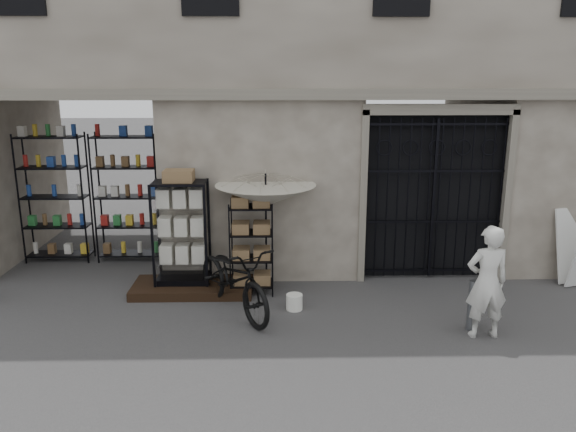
{
  "coord_description": "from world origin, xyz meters",
  "views": [
    {
      "loc": [
        -1.0,
        -7.35,
        3.58
      ],
      "look_at": [
        -0.8,
        1.4,
        1.35
      ],
      "focal_mm": 35.0,
      "sensor_mm": 36.0,
      "label": 1
    }
  ],
  "objects_px": {
    "wire_rack": "(252,248)",
    "bicycle": "(235,312)",
    "white_bucket": "(294,302)",
    "shopkeeper": "(482,336)",
    "steel_bollard": "(472,305)",
    "display_cabinet": "(181,238)",
    "market_umbrella": "(266,190)"
  },
  "relations": [
    {
      "from": "bicycle",
      "to": "white_bucket",
      "type": "bearing_deg",
      "value": -27.15
    },
    {
      "from": "bicycle",
      "to": "shopkeeper",
      "type": "bearing_deg",
      "value": -46.13
    },
    {
      "from": "display_cabinet",
      "to": "white_bucket",
      "type": "xyz_separation_m",
      "value": [
        1.86,
        -0.88,
        -0.8
      ]
    },
    {
      "from": "display_cabinet",
      "to": "steel_bollard",
      "type": "xyz_separation_m",
      "value": [
        4.37,
        -1.63,
        -0.55
      ]
    },
    {
      "from": "shopkeeper",
      "to": "wire_rack",
      "type": "bearing_deg",
      "value": -30.86
    },
    {
      "from": "white_bucket",
      "to": "steel_bollard",
      "type": "relative_size",
      "value": 0.34
    },
    {
      "from": "display_cabinet",
      "to": "steel_bollard",
      "type": "height_order",
      "value": "display_cabinet"
    },
    {
      "from": "display_cabinet",
      "to": "bicycle",
      "type": "relative_size",
      "value": 0.89
    },
    {
      "from": "wire_rack",
      "to": "market_umbrella",
      "type": "relative_size",
      "value": 0.66
    },
    {
      "from": "market_umbrella",
      "to": "white_bucket",
      "type": "relative_size",
      "value": 9.31
    },
    {
      "from": "white_bucket",
      "to": "shopkeeper",
      "type": "distance_m",
      "value": 2.79
    },
    {
      "from": "display_cabinet",
      "to": "shopkeeper",
      "type": "xyz_separation_m",
      "value": [
        4.46,
        -1.85,
        -0.92
      ]
    },
    {
      "from": "white_bucket",
      "to": "bicycle",
      "type": "bearing_deg",
      "value": -175.37
    },
    {
      "from": "wire_rack",
      "to": "shopkeeper",
      "type": "xyz_separation_m",
      "value": [
        3.29,
        -1.73,
        -0.77
      ]
    },
    {
      "from": "market_umbrella",
      "to": "shopkeeper",
      "type": "height_order",
      "value": "market_umbrella"
    },
    {
      "from": "market_umbrella",
      "to": "steel_bollard",
      "type": "relative_size",
      "value": 3.21
    },
    {
      "from": "bicycle",
      "to": "shopkeeper",
      "type": "distance_m",
      "value": 3.65
    },
    {
      "from": "market_umbrella",
      "to": "steel_bollard",
      "type": "height_order",
      "value": "market_umbrella"
    },
    {
      "from": "wire_rack",
      "to": "market_umbrella",
      "type": "bearing_deg",
      "value": 25.29
    },
    {
      "from": "steel_bollard",
      "to": "shopkeeper",
      "type": "bearing_deg",
      "value": -67.74
    },
    {
      "from": "wire_rack",
      "to": "white_bucket",
      "type": "bearing_deg",
      "value": -63.28
    },
    {
      "from": "display_cabinet",
      "to": "shopkeeper",
      "type": "height_order",
      "value": "display_cabinet"
    },
    {
      "from": "market_umbrella",
      "to": "bicycle",
      "type": "distance_m",
      "value": 2.06
    },
    {
      "from": "wire_rack",
      "to": "steel_bollard",
      "type": "distance_m",
      "value": 3.56
    },
    {
      "from": "white_bucket",
      "to": "steel_bollard",
      "type": "xyz_separation_m",
      "value": [
        2.52,
        -0.76,
        0.25
      ]
    },
    {
      "from": "white_bucket",
      "to": "bicycle",
      "type": "relative_size",
      "value": 0.12
    },
    {
      "from": "shopkeeper",
      "to": "bicycle",
      "type": "bearing_deg",
      "value": -17.45
    },
    {
      "from": "wire_rack",
      "to": "bicycle",
      "type": "bearing_deg",
      "value": -121.78
    },
    {
      "from": "steel_bollard",
      "to": "display_cabinet",
      "type": "bearing_deg",
      "value": 159.52
    },
    {
      "from": "bicycle",
      "to": "shopkeeper",
      "type": "height_order",
      "value": "bicycle"
    },
    {
      "from": "steel_bollard",
      "to": "bicycle",
      "type": "bearing_deg",
      "value": 168.77
    },
    {
      "from": "white_bucket",
      "to": "shopkeeper",
      "type": "xyz_separation_m",
      "value": [
        2.61,
        -0.98,
        -0.12
      ]
    }
  ]
}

